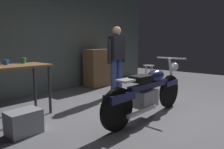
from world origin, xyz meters
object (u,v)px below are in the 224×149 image
(motorcycle, at_px, (148,91))
(storage_bin, at_px, (24,122))
(person_standing, at_px, (116,58))
(shop_stool, at_px, (149,70))
(wooden_dresser, at_px, (98,68))
(mug_blue_enamel, at_px, (6,62))
(mug_green_speckled, at_px, (24,60))

(motorcycle, height_order, storage_bin, motorcycle)
(person_standing, bearing_deg, shop_stool, -179.49)
(wooden_dresser, bearing_deg, shop_stool, -51.52)
(shop_stool, xyz_separation_m, wooden_dresser, (-0.93, 1.17, 0.05))
(motorcycle, distance_m, storage_bin, 1.99)
(person_standing, distance_m, wooden_dresser, 1.21)
(mug_blue_enamel, bearing_deg, motorcycle, -51.20)
(storage_bin, height_order, mug_blue_enamel, mug_blue_enamel)
(wooden_dresser, bearing_deg, motorcycle, -117.89)
(shop_stool, relative_size, wooden_dresser, 0.58)
(person_standing, bearing_deg, mug_blue_enamel, -6.40)
(motorcycle, bearing_deg, mug_blue_enamel, 131.41)
(motorcycle, xyz_separation_m, mug_green_speckled, (-1.19, 1.94, 0.50))
(shop_stool, distance_m, mug_blue_enamel, 3.83)
(wooden_dresser, relative_size, mug_green_speckled, 9.58)
(wooden_dresser, relative_size, storage_bin, 2.50)
(wooden_dresser, height_order, storage_bin, wooden_dresser)
(storage_bin, bearing_deg, wooden_dresser, 26.48)
(storage_bin, bearing_deg, mug_green_speckled, 61.46)
(person_standing, bearing_deg, storage_bin, 14.78)
(wooden_dresser, xyz_separation_m, mug_green_speckled, (-2.50, -0.54, 0.40))
(mug_green_speckled, bearing_deg, person_standing, -14.25)
(motorcycle, xyz_separation_m, person_standing, (0.87, 1.41, 0.48))
(person_standing, distance_m, storage_bin, 2.74)
(person_standing, relative_size, wooden_dresser, 1.52)
(shop_stool, bearing_deg, mug_blue_enamel, 171.13)
(wooden_dresser, height_order, mug_green_speckled, wooden_dresser)
(shop_stool, distance_m, wooden_dresser, 1.49)
(person_standing, bearing_deg, motorcycle, 63.32)
(wooden_dresser, bearing_deg, storage_bin, -153.52)
(motorcycle, relative_size, person_standing, 1.31)
(person_standing, xyz_separation_m, mug_blue_enamel, (-2.39, 0.48, 0.02))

